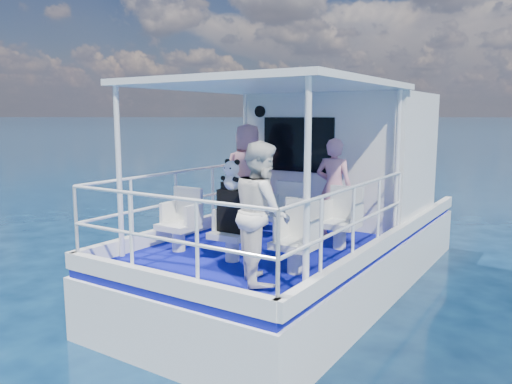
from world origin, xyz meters
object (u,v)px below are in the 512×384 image
(backpack_center, at_px, (233,211))
(panda, at_px, (232,175))
(passenger_port_fwd, at_px, (248,175))
(passenger_stbd_aft, at_px, (262,212))

(backpack_center, relative_size, panda, 1.40)
(backpack_center, xyz_separation_m, panda, (0.02, -0.03, 0.46))
(passenger_port_fwd, distance_m, passenger_stbd_aft, 2.83)
(passenger_stbd_aft, xyz_separation_m, panda, (-0.70, 0.44, 0.32))
(passenger_port_fwd, relative_size, backpack_center, 3.18)
(passenger_port_fwd, xyz_separation_m, backpack_center, (0.97, -1.80, -0.20))
(backpack_center, bearing_deg, panda, -58.09)
(passenger_stbd_aft, bearing_deg, panda, 15.41)
(passenger_stbd_aft, relative_size, backpack_center, 2.92)
(backpack_center, height_order, panda, panda)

